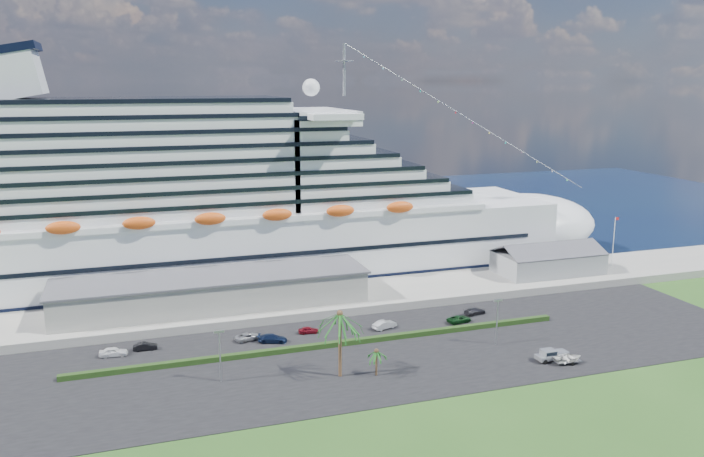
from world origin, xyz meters
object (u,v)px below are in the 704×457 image
object	(u,v)px
pickup_truck	(551,354)
boat_trailer	(568,358)
cruise_ship	(213,210)
parked_car_3	(273,338)

from	to	relation	value
pickup_truck	boat_trailer	size ratio (longest dim) A/B	1.02
cruise_ship	boat_trailer	xyz separation A→B (m)	(48.29, -67.26, -15.53)
cruise_ship	pickup_truck	size ratio (longest dim) A/B	33.87
pickup_truck	cruise_ship	bearing A→B (deg)	125.50
parked_car_3	cruise_ship	bearing A→B (deg)	25.98
cruise_ship	pickup_truck	bearing A→B (deg)	-54.50
cruise_ship	boat_trailer	world-z (taller)	cruise_ship
cruise_ship	parked_car_3	distance (m)	45.78
cruise_ship	pickup_truck	xyz separation A→B (m)	(46.54, -65.25, -15.49)
parked_car_3	boat_trailer	xyz separation A→B (m)	(43.85, -24.54, 0.30)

